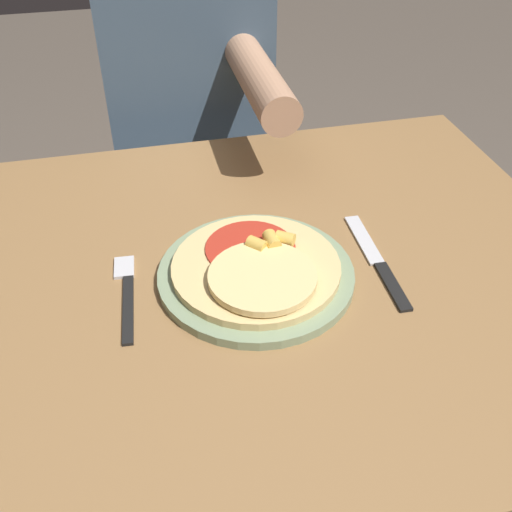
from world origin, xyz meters
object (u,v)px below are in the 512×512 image
plate (256,274)px  knife (377,261)px  fork (126,291)px  dining_table (277,333)px  person_diner (190,115)px  pizza (258,267)px

plate → knife: plate is taller
fork → dining_table: bearing=1.3°
knife → person_diner: (-0.19, 0.63, -0.04)m
plate → pizza: bearing=-79.5°
plate → fork: size_ratio=1.56×
dining_table → person_diner: size_ratio=0.76×
dining_table → person_diner: bearing=94.1°
fork → plate: bearing=-3.6°
fork → person_diner: 0.64m
plate → knife: bearing=-2.0°
fork → person_diner: person_diner is taller
dining_table → pizza: pizza is taller
pizza → fork: 0.18m
dining_table → knife: (0.14, -0.02, 0.14)m
dining_table → fork: 0.26m
pizza → knife: bearing=-0.3°
plate → pizza: 0.02m
pizza → person_diner: bearing=90.7°
knife → person_diner: 0.66m
plate → fork: plate is taller
dining_table → knife: 0.20m
plate → knife: 0.18m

